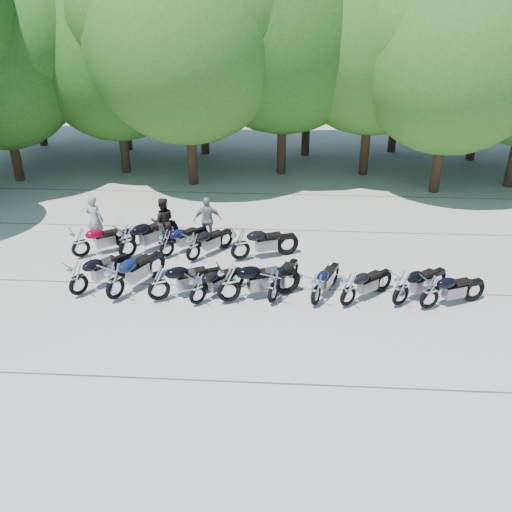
# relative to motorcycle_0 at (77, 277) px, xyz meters

# --- Properties ---
(ground) EXTENTS (90.00, 90.00, 0.00)m
(ground) POSITION_rel_motorcycle_0_xyz_m (5.27, -0.66, -0.64)
(ground) COLOR gray
(ground) RESTS_ON ground
(tree_2) EXTENTS (7.31, 7.31, 8.97)m
(tree_2) POSITION_rel_motorcycle_0_xyz_m (-1.98, 12.18, 4.67)
(tree_2) COLOR #3A2614
(tree_2) RESTS_ON ground
(tree_3) EXTENTS (8.70, 8.70, 10.67)m
(tree_3) POSITION_rel_motorcycle_0_xyz_m (1.70, 10.58, 5.68)
(tree_3) COLOR #3A2614
(tree_3) RESTS_ON ground
(tree_4) EXTENTS (9.13, 9.13, 11.20)m
(tree_4) POSITION_rel_motorcycle_0_xyz_m (5.81, 12.43, 6.00)
(tree_4) COLOR #3A2614
(tree_4) RESTS_ON ground
(tree_5) EXTENTS (9.04, 9.04, 11.10)m
(tree_5) POSITION_rel_motorcycle_0_xyz_m (9.88, 12.54, 5.93)
(tree_5) COLOR #3A2614
(tree_5) RESTS_ON ground
(tree_6) EXTENTS (8.00, 8.00, 9.82)m
(tree_6) POSITION_rel_motorcycle_0_xyz_m (12.82, 10.15, 5.17)
(tree_6) COLOR #3A2614
(tree_6) RESTS_ON ground
(tree_9) EXTENTS (7.59, 7.59, 9.32)m
(tree_9) POSITION_rel_motorcycle_0_xyz_m (-8.26, 16.93, 4.88)
(tree_9) COLOR #3A2614
(tree_9) RESTS_ON ground
(tree_10) EXTENTS (7.78, 7.78, 9.55)m
(tree_10) POSITION_rel_motorcycle_0_xyz_m (-3.02, 16.31, 5.02)
(tree_10) COLOR #3A2614
(tree_10) RESTS_ON ground
(tree_11) EXTENTS (7.56, 7.56, 9.28)m
(tree_11) POSITION_rel_motorcycle_0_xyz_m (1.51, 15.76, 4.86)
(tree_11) COLOR #3A2614
(tree_11) RESTS_ON ground
(tree_12) EXTENTS (7.88, 7.88, 9.67)m
(tree_12) POSITION_rel_motorcycle_0_xyz_m (7.07, 15.81, 5.09)
(tree_12) COLOR #3A2614
(tree_12) RESTS_ON ground
(tree_13) EXTENTS (8.31, 8.31, 10.20)m
(tree_13) POSITION_rel_motorcycle_0_xyz_m (11.96, 16.81, 5.40)
(tree_13) COLOR #3A2614
(tree_13) RESTS_ON ground
(tree_14) EXTENTS (8.02, 8.02, 9.84)m
(tree_14) POSITION_rel_motorcycle_0_xyz_m (15.95, 15.43, 5.19)
(tree_14) COLOR #3A2614
(tree_14) RESTS_ON ground
(motorcycle_0) EXTENTS (1.87, 2.24, 1.28)m
(motorcycle_0) POSITION_rel_motorcycle_0_xyz_m (0.00, 0.00, 0.00)
(motorcycle_0) COLOR black
(motorcycle_0) RESTS_ON ground
(motorcycle_1) EXTENTS (1.83, 2.51, 1.39)m
(motorcycle_1) POSITION_rel_motorcycle_0_xyz_m (1.17, -0.18, 0.05)
(motorcycle_1) COLOR #0D1A39
(motorcycle_1) RESTS_ON ground
(motorcycle_2) EXTENTS (2.43, 1.67, 1.33)m
(motorcycle_2) POSITION_rel_motorcycle_0_xyz_m (2.48, -0.18, 0.02)
(motorcycle_2) COLOR black
(motorcycle_2) RESTS_ON ground
(motorcycle_3) EXTENTS (1.85, 1.88, 1.14)m
(motorcycle_3) POSITION_rel_motorcycle_0_xyz_m (3.64, -0.29, -0.07)
(motorcycle_3) COLOR black
(motorcycle_3) RESTS_ON ground
(motorcycle_4) EXTENTS (2.63, 1.67, 1.43)m
(motorcycle_4) POSITION_rel_motorcycle_0_xyz_m (4.54, -0.14, 0.07)
(motorcycle_4) COLOR black
(motorcycle_4) RESTS_ON ground
(motorcycle_5) EXTENTS (1.38, 2.21, 1.20)m
(motorcycle_5) POSITION_rel_motorcycle_0_xyz_m (5.83, -0.06, -0.04)
(motorcycle_5) COLOR black
(motorcycle_5) RESTS_ON ground
(motorcycle_6) EXTENTS (1.39, 2.11, 1.15)m
(motorcycle_6) POSITION_rel_motorcycle_0_xyz_m (7.08, -0.12, -0.06)
(motorcycle_6) COLOR black
(motorcycle_6) RESTS_ON ground
(motorcycle_7) EXTENTS (2.02, 1.87, 1.19)m
(motorcycle_7) POSITION_rel_motorcycle_0_xyz_m (8.00, -0.12, -0.04)
(motorcycle_7) COLOR black
(motorcycle_7) RESTS_ON ground
(motorcycle_8) EXTENTS (2.17, 1.91, 1.26)m
(motorcycle_8) POSITION_rel_motorcycle_0_xyz_m (9.52, -0.00, -0.01)
(motorcycle_8) COLOR black
(motorcycle_8) RESTS_ON ground
(motorcycle_9) EXTENTS (2.24, 1.42, 1.22)m
(motorcycle_9) POSITION_rel_motorcycle_0_xyz_m (10.31, -0.13, -0.03)
(motorcycle_9) COLOR black
(motorcycle_9) RESTS_ON ground
(motorcycle_10) EXTENTS (2.18, 1.77, 1.24)m
(motorcycle_10) POSITION_rel_motorcycle_0_xyz_m (-0.82, 2.49, -0.02)
(motorcycle_10) COLOR maroon
(motorcycle_10) RESTS_ON ground
(motorcycle_11) EXTENTS (2.17, 2.42, 1.41)m
(motorcycle_11) POSITION_rel_motorcycle_0_xyz_m (0.79, 2.53, 0.07)
(motorcycle_11) COLOR black
(motorcycle_11) RESTS_ON ground
(motorcycle_12) EXTENTS (1.86, 1.95, 1.17)m
(motorcycle_12) POSITION_rel_motorcycle_0_xyz_m (2.09, 2.70, -0.06)
(motorcycle_12) COLOR #0C0E36
(motorcycle_12) RESTS_ON ground
(motorcycle_13) EXTENTS (1.83, 2.04, 1.19)m
(motorcycle_13) POSITION_rel_motorcycle_0_xyz_m (3.05, 2.46, -0.04)
(motorcycle_13) COLOR black
(motorcycle_13) RESTS_ON ground
(motorcycle_14) EXTENTS (2.47, 1.53, 1.34)m
(motorcycle_14) POSITION_rel_motorcycle_0_xyz_m (4.63, 2.62, 0.03)
(motorcycle_14) COLOR black
(motorcycle_14) RESTS_ON ground
(rider_0) EXTENTS (0.74, 0.58, 1.80)m
(rider_0) POSITION_rel_motorcycle_0_xyz_m (-0.71, 3.82, 0.26)
(rider_0) COLOR gray
(rider_0) RESTS_ON ground
(rider_1) EXTENTS (0.99, 0.86, 1.74)m
(rider_1) POSITION_rel_motorcycle_0_xyz_m (1.74, 3.90, 0.23)
(rider_1) COLOR black
(rider_1) RESTS_ON ground
(rider_2) EXTENTS (1.05, 0.57, 1.70)m
(rider_2) POSITION_rel_motorcycle_0_xyz_m (3.32, 4.16, 0.21)
(rider_2) COLOR gray
(rider_2) RESTS_ON ground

